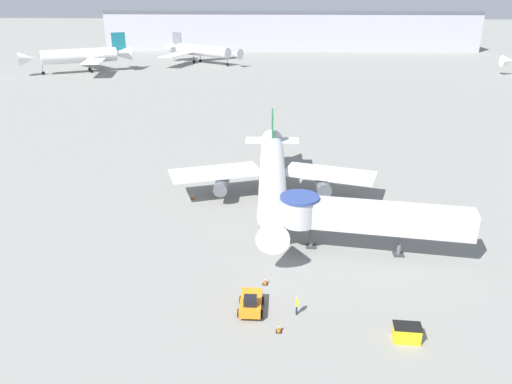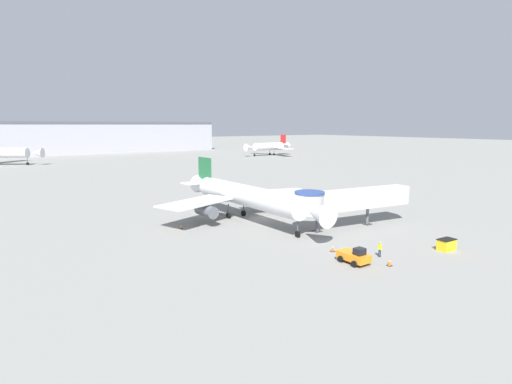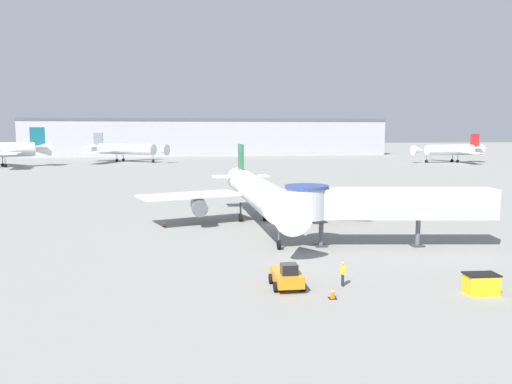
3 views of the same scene
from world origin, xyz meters
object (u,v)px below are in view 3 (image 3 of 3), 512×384
Objects in this scene: jet_bridge at (375,203)px; traffic_cone_port_wing at (165,224)px; traffic_cone_apron_front at (333,293)px; ground_crew_marshaller at (343,272)px; background_jet_red_tail at (451,150)px; traffic_cone_near_nose at (289,265)px; service_container_yellow at (481,284)px; background_jet_gray_tail at (125,149)px; main_airplane at (256,192)px; pushback_tug_orange at (287,276)px.

traffic_cone_port_wing is at bearing 154.99° from jet_bridge.
traffic_cone_apron_front is 0.47× the size of ground_crew_marshaller.
traffic_cone_port_wing is 141.35m from background_jet_red_tail.
traffic_cone_near_nose is 0.47× the size of ground_crew_marshaller.
service_container_yellow reaches higher than traffic_cone_near_nose.
traffic_cone_port_wing is (-19.88, 13.08, -3.82)m from jet_bridge.
jet_bridge is at bearing 97.11° from service_container_yellow.
jet_bridge is 139.61m from background_jet_red_tail.
jet_bridge reaches higher than traffic_cone_port_wing.
jet_bridge is 143.27m from background_jet_gray_tail.
background_jet_gray_tail is (-29.40, 152.00, 4.12)m from traffic_cone_apron_front.
main_airplane is 39.58× the size of traffic_cone_apron_front.
service_container_yellow reaches higher than traffic_cone_port_wing.
traffic_cone_near_nose is (-11.42, 7.49, -0.30)m from service_container_yellow.
pushback_tug_orange is 151.74m from background_jet_gray_tail.
jet_bridge is at bearing -36.32° from background_jet_red_tail.
ground_crew_marshaller is at bearing -61.85° from traffic_cone_port_wing.
main_airplane is at bearing -42.56° from background_jet_red_tail.
traffic_cone_near_nose is 7.08m from traffic_cone_apron_front.
traffic_cone_apron_front is at bearing -112.69° from jet_bridge.
background_jet_gray_tail is at bearing 100.95° from traffic_cone_near_nose.
background_jet_red_tail is at bearing -39.37° from ground_crew_marshaller.
pushback_tug_orange is 12.94m from service_container_yellow.
traffic_cone_apron_front is at bearing -47.43° from pushback_tug_orange.
main_airplane reaches higher than pushback_tug_orange.
service_container_yellow is (1.79, -14.32, -3.43)m from jet_bridge.
ground_crew_marshaller is (2.82, -4.52, 0.62)m from traffic_cone_near_nose.
jet_bridge is at bearing -37.94° from ground_crew_marshaller.
traffic_cone_near_nose is at bearing 100.97° from traffic_cone_apron_front.
background_jet_red_tail is (85.80, 128.78, 3.57)m from pushback_tug_orange.
background_jet_gray_tail reaches higher than pushback_tug_orange.
service_container_yellow is 1.28× the size of ground_crew_marshaller.
pushback_tug_orange reaches higher than traffic_cone_near_nose.
main_airplane is 134.88m from background_jet_red_tail.
ground_crew_marshaller is 152.88m from background_jet_red_tail.
main_airplane is at bearing -2.93° from traffic_cone_port_wing.
traffic_cone_near_nose is at bearing 146.75° from service_container_yellow.
ground_crew_marshaller is (1.48, 2.43, 0.62)m from traffic_cone_apron_front.
traffic_cone_near_nose is 147.80m from background_jet_gray_tail.
service_container_yellow is at bearing -131.23° from background_jet_gray_tail.
traffic_cone_near_nose is 22.40m from traffic_cone_port_wing.
background_jet_gray_tail reaches higher than jet_bridge.
traffic_cone_near_nose is at bearing 25.00° from ground_crew_marshaller.
ground_crew_marshaller is (2.58, -23.90, -2.82)m from main_airplane.
traffic_cone_port_wing is 0.02× the size of background_jet_red_tail.
jet_bridge is 0.60× the size of background_jet_gray_tail.
background_jet_gray_tail reaches higher than service_container_yellow.
pushback_tug_orange is at bearing -104.59° from traffic_cone_near_nose.
jet_bridge is (9.39, -12.55, 0.29)m from main_airplane.
background_jet_red_tail is at bearing 55.78° from traffic_cone_near_nose.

